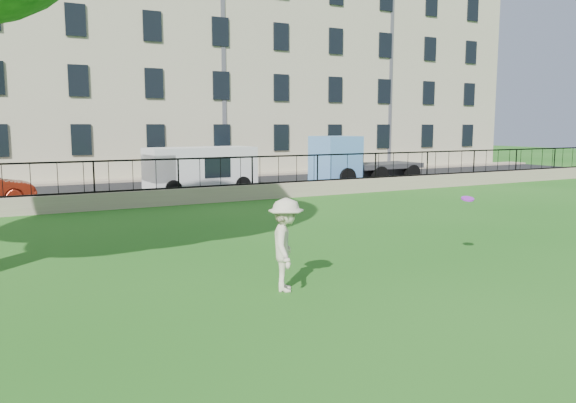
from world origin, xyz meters
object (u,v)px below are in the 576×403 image
man (286,245)px  frisbee (468,199)px  white_van (201,170)px  blue_truck (365,159)px

man → frisbee: (4.43, 0.09, 0.54)m
man → white_van: (3.56, 14.92, 0.16)m
man → blue_truck: bearing=-11.7°
frisbee → blue_truck: 16.94m
frisbee → blue_truck: size_ratio=0.05×
frisbee → blue_truck: bearing=61.8°
man → frisbee: bearing=-60.9°
man → white_van: white_van is taller
man → frisbee: 4.46m
man → white_van: size_ratio=0.35×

